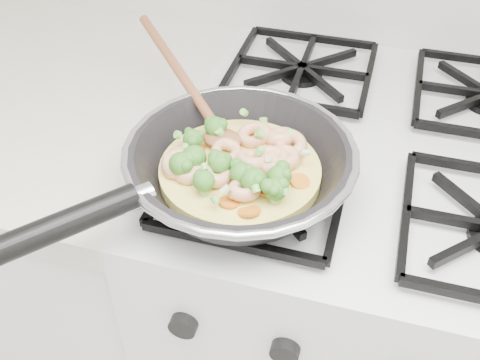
# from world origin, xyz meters

# --- Properties ---
(stove) EXTENTS (0.60, 0.60, 0.92)m
(stove) POSITION_xyz_m (0.00, 1.70, 0.46)
(stove) COLOR silver
(stove) RESTS_ON ground
(skillet) EXTENTS (0.38, 0.50, 0.09)m
(skillet) POSITION_xyz_m (-0.17, 1.53, 0.96)
(skillet) COLOR black
(skillet) RESTS_ON stove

